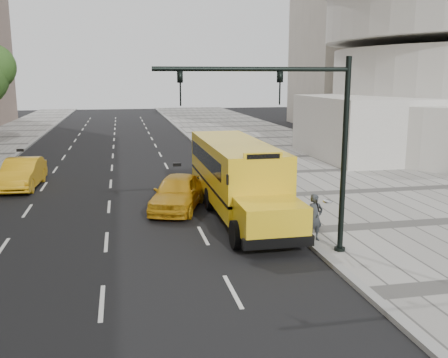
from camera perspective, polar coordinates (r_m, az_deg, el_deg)
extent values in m
plane|color=black|center=(23.21, -10.54, -3.00)|extent=(140.00, 140.00, 0.00)
cube|color=#98958F|center=(26.26, 16.63, -1.41)|extent=(12.00, 140.00, 0.15)
cube|color=gray|center=(24.03, 3.91, -2.13)|extent=(0.30, 140.00, 0.15)
cube|color=silver|center=(36.98, 16.39, 5.61)|extent=(8.00, 10.00, 4.40)
cube|color=yellow|center=(21.95, 1.20, 1.11)|extent=(2.50, 9.00, 2.45)
cube|color=yellow|center=(16.92, 5.36, -4.49)|extent=(2.20, 2.00, 1.10)
cube|color=black|center=(16.29, 6.23, -7.18)|extent=(2.38, 0.25, 0.35)
cube|color=black|center=(22.05, 1.20, -0.23)|extent=(2.52, 9.00, 0.12)
cube|color=black|center=(17.64, 4.42, 0.04)|extent=(2.05, 0.10, 0.90)
cube|color=black|center=(22.35, 0.92, 2.54)|extent=(2.52, 7.50, 0.70)
cube|color=yellow|center=(17.48, 4.47, 2.60)|extent=(1.40, 0.12, 0.28)
ellipsoid|color=silver|center=(15.97, 12.11, -2.71)|extent=(0.32, 0.32, 0.14)
cylinder|color=black|center=(16.12, 10.99, -3.26)|extent=(0.36, 0.47, 0.58)
cylinder|color=black|center=(17.09, 1.38, -6.38)|extent=(0.30, 1.00, 1.00)
cylinder|color=black|center=(17.72, 8.55, -5.85)|extent=(0.30, 1.00, 1.00)
cylinder|color=black|center=(22.00, -1.68, -2.27)|extent=(0.30, 1.00, 1.00)
cylinder|color=black|center=(22.49, 4.00, -1.98)|extent=(0.30, 1.00, 1.00)
cylinder|color=black|center=(24.40, -2.71, -0.88)|extent=(0.30, 1.00, 1.00)
cylinder|color=black|center=(24.84, 2.45, -0.65)|extent=(0.30, 1.00, 1.00)
imported|color=gold|center=(22.04, -5.34, -1.52)|extent=(3.24, 4.96, 1.57)
imported|color=gold|center=(28.27, -22.08, 0.59)|extent=(1.91, 4.83, 1.56)
imported|color=#2F3337|center=(17.65, 10.34, -4.36)|extent=(0.68, 0.52, 1.66)
cylinder|color=black|center=(16.33, 13.56, 2.20)|extent=(0.18, 0.18, 6.40)
cylinder|color=black|center=(17.09, 13.07, -8.02)|extent=(0.36, 0.36, 0.25)
cylinder|color=black|center=(15.09, 3.46, 12.43)|extent=(6.00, 0.14, 0.14)
imported|color=black|center=(15.32, 6.37, 10.31)|extent=(0.16, 0.20, 1.00)
imported|color=black|center=(14.67, -5.03, 10.28)|extent=(0.16, 0.20, 1.00)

